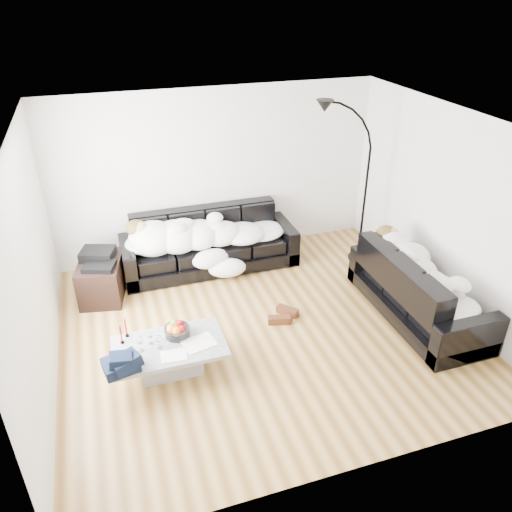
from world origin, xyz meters
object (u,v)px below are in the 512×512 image
object	(u,v)px
coffee_table	(170,358)
shoes	(283,315)
av_cabinet	(102,279)
wine_glass_b	(140,344)
candle_right	(126,328)
wine_glass_c	(159,342)
stereo	(98,257)
sofa_back	(209,242)
wine_glass_a	(150,338)
sofa_right	(420,287)
floor_lamp	(365,193)
sleeper_back	(209,230)
candle_left	(121,335)
fruit_bowl	(177,329)
sleeper_right	(422,273)

from	to	relation	value
coffee_table	shoes	distance (m)	1.65
shoes	av_cabinet	world-z (taller)	av_cabinet
wine_glass_b	candle_right	xyz separation A→B (m)	(-0.12, 0.31, 0.02)
wine_glass_c	coffee_table	bearing A→B (deg)	10.34
coffee_table	stereo	xyz separation A→B (m)	(-0.64, 1.82, 0.44)
sofa_back	wine_glass_a	size ratio (longest dim) A/B	15.59
wine_glass_b	stereo	bearing A→B (deg)	100.43
wine_glass_c	av_cabinet	size ratio (longest dim) A/B	0.21
sofa_right	wine_glass_c	distance (m)	3.39
wine_glass_b	wine_glass_c	distance (m)	0.20
coffee_table	floor_lamp	size ratio (longest dim) A/B	0.56
sleeper_back	shoes	size ratio (longest dim) A/B	4.51
sofa_right	candle_left	world-z (taller)	sofa_right
sofa_right	fruit_bowl	distance (m)	3.16
sofa_right	stereo	distance (m)	4.29
fruit_bowl	candle_right	size ratio (longest dim) A/B	1.22
wine_glass_a	floor_lamp	bearing A→B (deg)	24.53
shoes	sofa_back	bearing A→B (deg)	136.40
sleeper_back	candle_right	bearing A→B (deg)	-128.00
fruit_bowl	shoes	distance (m)	1.54
coffee_table	wine_glass_a	bearing A→B (deg)	155.13
wine_glass_c	shoes	world-z (taller)	wine_glass_c
wine_glass_a	stereo	bearing A→B (deg)	104.68
sofa_right	candle_left	distance (m)	3.77
sofa_right	fruit_bowl	bearing A→B (deg)	88.63
sleeper_right	floor_lamp	bearing A→B (deg)	-0.36
av_cabinet	wine_glass_a	bearing A→B (deg)	-64.03
coffee_table	floor_lamp	bearing A→B (deg)	26.97
sleeper_right	stereo	bearing A→B (deg)	65.96
sofa_back	sleeper_back	bearing A→B (deg)	-90.00
sleeper_back	stereo	xyz separation A→B (m)	(-1.62, -0.29, -0.02)
shoes	stereo	distance (m)	2.62
sofa_right	shoes	size ratio (longest dim) A/B	4.34
wine_glass_a	av_cabinet	distance (m)	1.80
floor_lamp	sleeper_right	bearing A→B (deg)	-106.78
wine_glass_b	fruit_bowl	bearing A→B (deg)	19.07
sofa_right	av_cabinet	distance (m)	4.29
sleeper_right	av_cabinet	world-z (taller)	sleeper_right
stereo	sofa_back	bearing A→B (deg)	30.41
coffee_table	wine_glass_a	size ratio (longest dim) A/B	7.36
shoes	stereo	bearing A→B (deg)	176.21
sofa_right	floor_lamp	world-z (taller)	floor_lamp
av_cabinet	fruit_bowl	bearing A→B (deg)	-54.23
sofa_right	fruit_bowl	xyz separation A→B (m)	(-3.16, 0.08, 0.02)
fruit_bowl	floor_lamp	world-z (taller)	floor_lamp
sleeper_right	stereo	size ratio (longest dim) A/B	4.16
wine_glass_b	sleeper_back	bearing A→B (deg)	58.63
sofa_back	av_cabinet	bearing A→B (deg)	-168.27
sleeper_right	shoes	bearing A→B (deg)	75.51
wine_glass_c	stereo	xyz separation A→B (m)	(-0.53, 1.84, 0.17)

